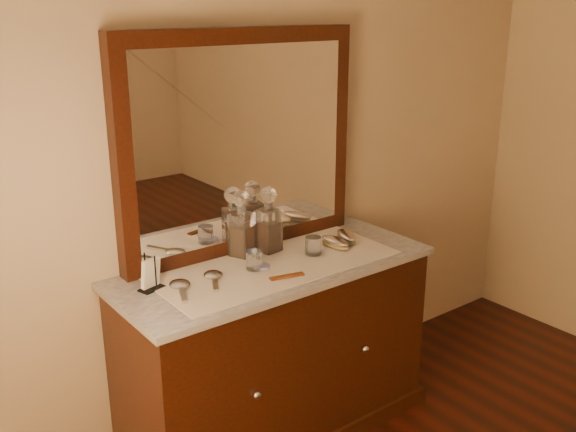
{
  "coord_description": "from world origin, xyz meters",
  "views": [
    {
      "loc": [
        -1.56,
        -0.19,
        1.95
      ],
      "look_at": [
        0.0,
        1.85,
        1.1
      ],
      "focal_mm": 40.54,
      "sensor_mm": 36.0,
      "label": 1
    }
  ],
  "objects_px": {
    "hand_mirror_outer": "(180,286)",
    "hand_mirror_inner": "(214,276)",
    "comb": "(287,276)",
    "mirror_frame": "(241,144)",
    "dresser_cabinet": "(275,352)",
    "decanter_left": "(242,230)",
    "brush_near": "(335,242)",
    "brush_far": "(347,237)",
    "napkin_rack": "(151,275)",
    "decanter_right": "(269,226)",
    "pin_dish": "(262,266)"
  },
  "relations": [
    {
      "from": "decanter_right",
      "to": "brush_far",
      "type": "relative_size",
      "value": 1.69
    },
    {
      "from": "comb",
      "to": "brush_far",
      "type": "relative_size",
      "value": 0.83
    },
    {
      "from": "hand_mirror_outer",
      "to": "hand_mirror_inner",
      "type": "height_order",
      "value": "hand_mirror_outer"
    },
    {
      "from": "brush_near",
      "to": "decanter_right",
      "type": "bearing_deg",
      "value": 150.64
    },
    {
      "from": "decanter_left",
      "to": "hand_mirror_outer",
      "type": "xyz_separation_m",
      "value": [
        -0.4,
        -0.15,
        -0.11
      ]
    },
    {
      "from": "mirror_frame",
      "to": "decanter_left",
      "type": "height_order",
      "value": "mirror_frame"
    },
    {
      "from": "napkin_rack",
      "to": "hand_mirror_outer",
      "type": "bearing_deg",
      "value": -36.77
    },
    {
      "from": "comb",
      "to": "decanter_left",
      "type": "distance_m",
      "value": 0.34
    },
    {
      "from": "brush_near",
      "to": "brush_far",
      "type": "distance_m",
      "value": 0.1
    },
    {
      "from": "napkin_rack",
      "to": "hand_mirror_inner",
      "type": "xyz_separation_m",
      "value": [
        0.25,
        -0.07,
        -0.05
      ]
    },
    {
      "from": "decanter_right",
      "to": "brush_far",
      "type": "distance_m",
      "value": 0.4
    },
    {
      "from": "decanter_left",
      "to": "hand_mirror_inner",
      "type": "relative_size",
      "value": 1.47
    },
    {
      "from": "brush_far",
      "to": "hand_mirror_inner",
      "type": "height_order",
      "value": "brush_far"
    },
    {
      "from": "comb",
      "to": "hand_mirror_inner",
      "type": "distance_m",
      "value": 0.31
    },
    {
      "from": "mirror_frame",
      "to": "napkin_rack",
      "type": "height_order",
      "value": "mirror_frame"
    },
    {
      "from": "dresser_cabinet",
      "to": "comb",
      "type": "distance_m",
      "value": 0.48
    },
    {
      "from": "brush_far",
      "to": "hand_mirror_inner",
      "type": "distance_m",
      "value": 0.74
    },
    {
      "from": "mirror_frame",
      "to": "brush_near",
      "type": "height_order",
      "value": "mirror_frame"
    },
    {
      "from": "mirror_frame",
      "to": "comb",
      "type": "relative_size",
      "value": 7.91
    },
    {
      "from": "comb",
      "to": "brush_near",
      "type": "distance_m",
      "value": 0.42
    },
    {
      "from": "dresser_cabinet",
      "to": "comb",
      "type": "relative_size",
      "value": 9.23
    },
    {
      "from": "dresser_cabinet",
      "to": "brush_near",
      "type": "bearing_deg",
      "value": -2.33
    },
    {
      "from": "comb",
      "to": "brush_far",
      "type": "height_order",
      "value": "brush_far"
    },
    {
      "from": "dresser_cabinet",
      "to": "hand_mirror_outer",
      "type": "bearing_deg",
      "value": 177.74
    },
    {
      "from": "dresser_cabinet",
      "to": "decanter_left",
      "type": "relative_size",
      "value": 4.56
    },
    {
      "from": "napkin_rack",
      "to": "hand_mirror_outer",
      "type": "distance_m",
      "value": 0.12
    },
    {
      "from": "decanter_left",
      "to": "brush_near",
      "type": "height_order",
      "value": "decanter_left"
    },
    {
      "from": "pin_dish",
      "to": "brush_far",
      "type": "distance_m",
      "value": 0.52
    },
    {
      "from": "dresser_cabinet",
      "to": "pin_dish",
      "type": "bearing_deg",
      "value": -173.71
    },
    {
      "from": "brush_near",
      "to": "dresser_cabinet",
      "type": "bearing_deg",
      "value": 177.67
    },
    {
      "from": "comb",
      "to": "hand_mirror_outer",
      "type": "distance_m",
      "value": 0.44
    },
    {
      "from": "decanter_left",
      "to": "hand_mirror_outer",
      "type": "height_order",
      "value": "decanter_left"
    },
    {
      "from": "comb",
      "to": "hand_mirror_inner",
      "type": "xyz_separation_m",
      "value": [
        -0.25,
        0.18,
        0.0
      ]
    },
    {
      "from": "mirror_frame",
      "to": "hand_mirror_inner",
      "type": "xyz_separation_m",
      "value": [
        -0.3,
        -0.22,
        -0.49
      ]
    },
    {
      "from": "dresser_cabinet",
      "to": "brush_near",
      "type": "relative_size",
      "value": 8.2
    },
    {
      "from": "dresser_cabinet",
      "to": "brush_near",
      "type": "height_order",
      "value": "brush_near"
    },
    {
      "from": "dresser_cabinet",
      "to": "decanter_right",
      "type": "xyz_separation_m",
      "value": [
        0.07,
        0.14,
        0.56
      ]
    },
    {
      "from": "hand_mirror_inner",
      "to": "napkin_rack",
      "type": "bearing_deg",
      "value": 165.03
    },
    {
      "from": "pin_dish",
      "to": "napkin_rack",
      "type": "distance_m",
      "value": 0.49
    },
    {
      "from": "mirror_frame",
      "to": "brush_far",
      "type": "bearing_deg",
      "value": -27.83
    },
    {
      "from": "pin_dish",
      "to": "brush_near",
      "type": "distance_m",
      "value": 0.42
    },
    {
      "from": "brush_near",
      "to": "hand_mirror_outer",
      "type": "height_order",
      "value": "brush_near"
    },
    {
      "from": "mirror_frame",
      "to": "decanter_right",
      "type": "relative_size",
      "value": 3.9
    },
    {
      "from": "hand_mirror_outer",
      "to": "hand_mirror_inner",
      "type": "distance_m",
      "value": 0.16
    },
    {
      "from": "mirror_frame",
      "to": "pin_dish",
      "type": "distance_m",
      "value": 0.56
    },
    {
      "from": "brush_near",
      "to": "brush_far",
      "type": "relative_size",
      "value": 0.94
    },
    {
      "from": "napkin_rack",
      "to": "hand_mirror_inner",
      "type": "relative_size",
      "value": 0.72
    },
    {
      "from": "comb",
      "to": "hand_mirror_outer",
      "type": "xyz_separation_m",
      "value": [
        -0.41,
        0.17,
        0.01
      ]
    },
    {
      "from": "hand_mirror_outer",
      "to": "hand_mirror_inner",
      "type": "relative_size",
      "value": 1.07
    },
    {
      "from": "pin_dish",
      "to": "brush_near",
      "type": "height_order",
      "value": "brush_near"
    }
  ]
}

